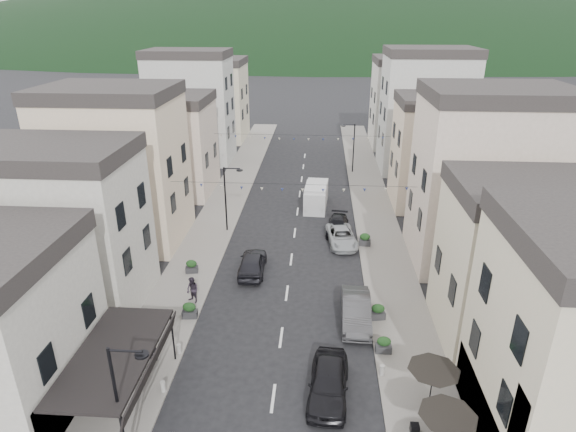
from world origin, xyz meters
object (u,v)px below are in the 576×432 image
Objects in this scene: parked_car_a at (328,382)px; parked_car_c at (342,237)px; parked_car_e at (252,263)px; delivery_van at (316,196)px; parked_car_b at (356,311)px; pedestrian_a at (153,348)px; pedestrian_b at (193,290)px; parked_car_d at (337,226)px.

parked_car_c is at bearing 90.15° from parked_car_a.
delivery_van is at bearing -109.76° from parked_car_e.
parked_car_b is 0.94× the size of delivery_van.
pedestrian_a reaches higher than parked_car_e.
parked_car_e is at bearing -105.17° from delivery_van.
pedestrian_a reaches higher than parked_car_a.
parked_car_e is 5.63m from pedestrian_b.
delivery_van is 2.93× the size of pedestrian_b.
pedestrian_a is at bearing 173.32° from parked_car_a.
pedestrian_b is at bearing -122.87° from parked_car_d.
delivery_van reaches higher than pedestrian_a.
parked_car_a is 2.66× the size of pedestrian_b.
parked_car_c is 1.12× the size of parked_car_d.
parked_car_a is at bearing -104.26° from parked_car_b.
parked_car_a is 1.04× the size of parked_car_e.
parked_car_e is (-6.60, -7.70, 0.17)m from parked_car_d.
delivery_van reaches higher than parked_car_d.
parked_car_d is at bearing 28.56° from pedestrian_a.
delivery_van reaches higher than parked_car_a.
pedestrian_b reaches higher than parked_car_e.
parked_car_a is 9.94m from pedestrian_a.
pedestrian_a is (-10.76, -18.14, 0.32)m from parked_car_d.
pedestrian_b is (-9.01, 7.86, 0.21)m from parked_car_a.
pedestrian_b is (-10.81, 1.37, 0.21)m from parked_car_b.
delivery_van is at bearing 99.47° from parked_car_b.
pedestrian_b is at bearing 174.00° from parked_car_b.
delivery_van is 3.24× the size of pedestrian_a.
parked_car_e is 0.88× the size of delivery_van.
pedestrian_a reaches higher than parked_car_d.
parked_car_b is at bearing -9.07° from pedestrian_a.
parked_car_b is at bearing 78.77° from parked_car_a.
pedestrian_a reaches higher than parked_car_b.
pedestrian_a is at bearing 67.27° from parked_car_e.
parked_car_a is 20.06m from parked_car_d.
parked_car_c is 14.21m from pedestrian_b.
parked_car_e is at bearing 85.51° from pedestrian_b.
pedestrian_a reaches higher than parked_car_c.
parked_car_e is (-7.40, 5.84, -0.03)m from parked_car_b.
delivery_van is at bearing 115.47° from parked_car_d.
parked_car_b is 12.44m from pedestrian_a.
parked_car_c is 1.03× the size of parked_car_e.
pedestrian_a is (-11.56, -4.60, 0.12)m from parked_car_b.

